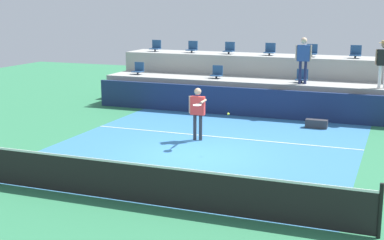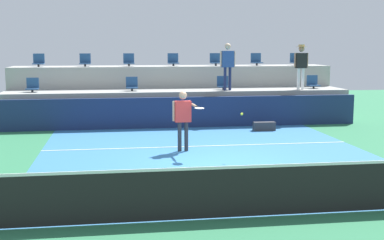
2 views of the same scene
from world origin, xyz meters
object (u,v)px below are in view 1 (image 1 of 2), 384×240
object	(u,v)px
stadium_chair_upper_mid_left	(229,49)
tennis_ball	(228,114)
stadium_chair_lower_right	(302,77)
stadium_chair_upper_mid_right	(312,51)
stadium_chair_lower_left	(217,73)
stadium_chair_upper_left	(192,48)
spectator_with_hat	(384,59)
equipment_bag	(316,124)
tennis_player	(198,109)
stadium_chair_lower_far_left	(138,69)
stadium_chair_upper_right	(356,53)
stadium_chair_upper_center	(270,50)
stadium_chair_upper_far_left	(156,47)
spectator_in_grey	(303,56)

from	to	relation	value
stadium_chair_upper_mid_left	tennis_ball	world-z (taller)	stadium_chair_upper_mid_left
stadium_chair_lower_right	stadium_chair_upper_mid_right	bearing A→B (deg)	88.32
stadium_chair_lower_left	stadium_chair_upper_left	distance (m)	2.68
spectator_with_hat	equipment_bag	bearing A→B (deg)	-135.76
tennis_player	stadium_chair_upper_mid_left	bearing A→B (deg)	99.73
stadium_chair_lower_far_left	spectator_with_hat	xyz separation A→B (m)	(10.09, -0.38, 0.84)
stadium_chair_upper_right	stadium_chair_upper_left	bearing A→B (deg)	180.00
stadium_chair_lower_far_left	stadium_chair_upper_center	distance (m)	5.74
stadium_chair_upper_far_left	stadium_chair_upper_mid_right	size ratio (longest dim) A/B	1.00
stadium_chair_upper_far_left	stadium_chair_upper_left	bearing A→B (deg)	0.00
stadium_chair_lower_right	spectator_in_grey	bearing A→B (deg)	-77.20
stadium_chair_lower_left	stadium_chair_upper_right	bearing A→B (deg)	18.71
stadium_chair_upper_left	stadium_chair_upper_right	bearing A→B (deg)	0.00
stadium_chair_lower_left	stadium_chair_upper_center	size ratio (longest dim) A/B	1.00
stadium_chair_upper_left	tennis_ball	distance (m)	9.57
stadium_chair_lower_left	stadium_chair_lower_right	world-z (taller)	same
stadium_chair_upper_center	stadium_chair_upper_right	bearing A→B (deg)	0.00
stadium_chair_upper_center	spectator_with_hat	bearing A→B (deg)	-24.90
spectator_in_grey	equipment_bag	xyz separation A→B (m)	(0.89, -1.95, -2.18)
stadium_chair_upper_far_left	spectator_with_hat	xyz separation A→B (m)	(10.08, -2.18, -0.01)
spectator_in_grey	stadium_chair_upper_left	bearing A→B (deg)	157.89
stadium_chair_lower_far_left	stadium_chair_upper_mid_right	size ratio (longest dim) A/B	1.00
stadium_chair_upper_mid_right	stadium_chair_upper_right	bearing A→B (deg)	0.00
stadium_chair_upper_left	spectator_with_hat	xyz separation A→B (m)	(8.27, -2.18, -0.01)
stadium_chair_lower_left	stadium_chair_upper_left	xyz separation A→B (m)	(-1.79, 1.80, 0.85)
stadium_chair_upper_far_left	stadium_chair_upper_right	bearing A→B (deg)	0.00
stadium_chair_upper_right	tennis_ball	world-z (taller)	stadium_chair_upper_right
stadium_chair_lower_far_left	stadium_chair_upper_far_left	distance (m)	1.99
stadium_chair_upper_left	equipment_bag	bearing A→B (deg)	-33.46
stadium_chair_upper_far_left	tennis_ball	bearing A→B (deg)	-53.78
tennis_player	stadium_chair_upper_center	bearing A→B (deg)	85.54
stadium_chair_lower_left	spectator_with_hat	distance (m)	6.54
tennis_ball	stadium_chair_upper_far_left	bearing A→B (deg)	126.22
stadium_chair_lower_far_left	stadium_chair_lower_right	bearing A→B (deg)	0.00
stadium_chair_upper_mid_right	equipment_bag	xyz separation A→B (m)	(0.92, -4.14, -2.16)
stadium_chair_upper_far_left	stadium_chair_upper_center	bearing A→B (deg)	0.00
stadium_chair_upper_far_left	tennis_player	world-z (taller)	stadium_chair_upper_far_left
stadium_chair_upper_mid_right	tennis_player	bearing A→B (deg)	-107.82
stadium_chair_upper_right	tennis_player	size ratio (longest dim) A/B	0.31
stadium_chair_upper_left	spectator_in_grey	size ratio (longest dim) A/B	0.29
stadium_chair_lower_left	spectator_in_grey	world-z (taller)	spectator_in_grey
spectator_with_hat	stadium_chair_upper_center	bearing A→B (deg)	155.10
equipment_bag	tennis_player	bearing A→B (deg)	-135.99
equipment_bag	stadium_chair_lower_right	bearing A→B (deg)	112.62
stadium_chair_upper_right	spectator_in_grey	xyz separation A→B (m)	(-1.73, -2.18, 0.01)
stadium_chair_upper_left	stadium_chair_upper_mid_left	bearing A→B (deg)	0.00
stadium_chair_lower_far_left	tennis_ball	bearing A→B (deg)	-46.99
spectator_in_grey	spectator_with_hat	world-z (taller)	spectator_in_grey
stadium_chair_upper_far_left	spectator_in_grey	world-z (taller)	spectator_in_grey
tennis_player	spectator_with_hat	distance (m)	7.45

